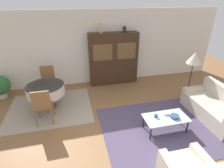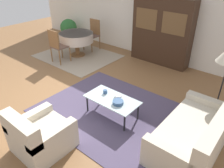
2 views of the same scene
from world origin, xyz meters
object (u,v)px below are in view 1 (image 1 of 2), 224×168
display_cabinet (113,59)px  bowl_small (166,113)px  dining_table (46,90)px  dining_chair_far (48,80)px  bowl (175,116)px  floor_lamp (194,59)px  vase_short (124,29)px  dining_chair_near (43,105)px  couch (216,108)px  vase_tall (101,28)px  coffee_table (166,119)px  cup (156,116)px  potted_plant (0,86)px

display_cabinet → bowl_small: size_ratio=13.05×
display_cabinet → dining_table: display_cabinet is taller
dining_chair_far → bowl: (3.16, -2.59, -0.15)m
floor_lamp → vase_short: vase_short is taller
dining_chair_near → dining_chair_far: 1.54m
couch → display_cabinet: size_ratio=0.91×
floor_lamp → vase_tall: 3.21m
dining_chair_far → floor_lamp: 4.77m
dining_table → bowl_small: bearing=-28.5°
display_cabinet → vase_short: size_ratio=10.07×
dining_chair_far → vase_tall: (1.91, 0.48, 1.51)m
coffee_table → floor_lamp: size_ratio=0.71×
coffee_table → vase_short: 3.45m
display_cabinet → dining_chair_far: display_cabinet is taller
floor_lamp → bowl_small: (-1.56, -1.29, -0.88)m
dining_chair_near → bowl: dining_chair_near is taller
dining_table → cup: bearing=-31.9°
coffee_table → bowl_small: (0.05, 0.13, 0.06)m
dining_chair_near → potted_plant: size_ratio=1.31×
floor_lamp → cup: bearing=-144.0°
bowl_small → bowl: bearing=-52.0°
bowl_small → dining_chair_near: bearing=164.0°
vase_short → bowl: bearing=-82.6°
couch → dining_chair_near: bearing=80.2°
display_cabinet → bowl_small: (0.66, -2.89, -0.54)m
floor_lamp → bowl_small: bearing=-140.4°
coffee_table → cup: size_ratio=12.64×
coffee_table → floor_lamp: (1.62, 1.42, 0.95)m
display_cabinet → cup: 3.01m
bowl_small → vase_tall: size_ratio=0.46×
cup → vase_tall: vase_tall is taller
cup → bowl_small: size_ratio=0.58×
dining_chair_far → vase_short: vase_short is taller
dining_chair_near → vase_tall: 3.17m
couch → vase_short: size_ratio=9.13×
display_cabinet → vase_tall: vase_tall is taller
bowl → vase_short: bearing=97.4°
vase_short → potted_plant: 4.61m
couch → bowl_small: 1.60m
cup → potted_plant: (-4.28, 2.68, -0.00)m
dining_chair_near → dining_table: bearing=90.0°
dining_chair_far → bowl_small: dining_chair_far is taller
dining_table → floor_lamp: (4.58, -0.35, 0.71)m
vase_short → vase_tall: bearing=180.0°
potted_plant → bowl: bearing=-30.7°
display_cabinet → dining_chair_near: 3.13m
display_cabinet → bowl_small: bearing=-77.2°
display_cabinet → vase_short: 1.14m
dining_chair_near → vase_short: vase_short is taller
dining_table → bowl: (3.16, -1.82, -0.17)m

